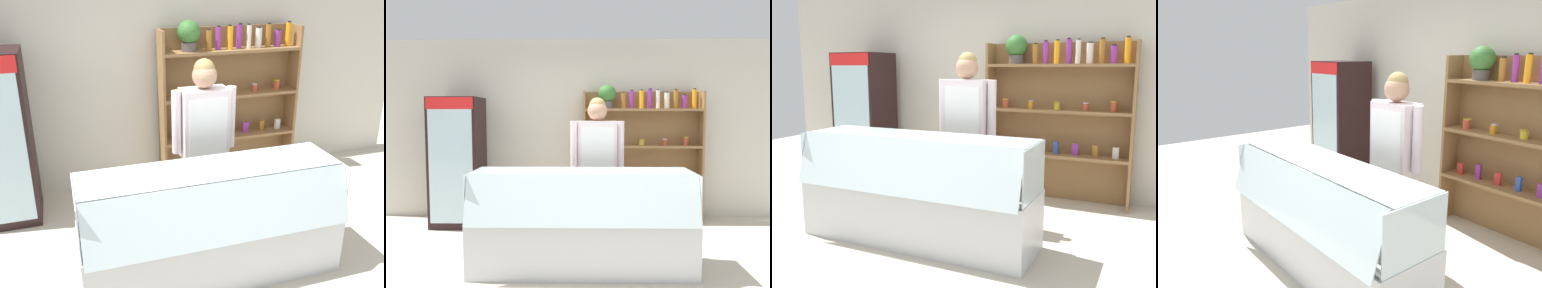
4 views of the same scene
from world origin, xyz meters
TOP-DOWN VIEW (x-y plane):
  - ground_plane at (0.00, 0.00)m, footprint 12.00×12.00m
  - back_wall at (0.00, 2.15)m, footprint 6.80×0.10m
  - shelving_unit at (0.79, 1.91)m, footprint 1.74×0.29m
  - deli_display_case at (-0.05, 0.09)m, footprint 2.22×0.72m
  - shop_clerk at (0.13, 0.81)m, footprint 0.64×0.25m

SIDE VIEW (x-z plane):
  - ground_plane at x=0.00m, z-range 0.00..0.00m
  - deli_display_case at x=-0.05m, z-range -0.19..0.82m
  - shop_clerk at x=0.13m, z-range 0.18..1.95m
  - shelving_unit at x=0.79m, z-range 0.14..2.15m
  - back_wall at x=0.00m, z-range 0.00..2.70m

